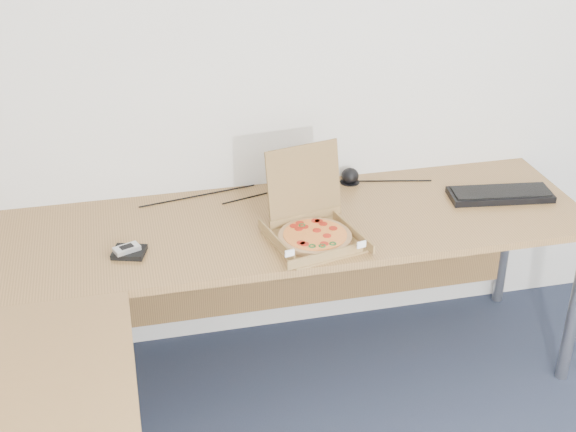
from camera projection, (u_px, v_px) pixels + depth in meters
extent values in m
cube|color=olive|center=(268.00, 227.00, 3.04)|extent=(2.50, 0.70, 0.03)
cylinder|color=gray|center=(506.00, 237.00, 3.71)|extent=(0.05, 0.05, 0.70)
cube|color=olive|center=(315.00, 241.00, 2.91)|extent=(0.30, 0.30, 0.01)
cube|color=olive|center=(304.00, 184.00, 2.98)|extent=(0.30, 0.06, 0.30)
cylinder|color=tan|center=(315.00, 238.00, 2.90)|extent=(0.27, 0.27, 0.02)
cylinder|color=#C03C20|center=(315.00, 235.00, 2.90)|extent=(0.23, 0.23, 0.00)
cylinder|color=silver|center=(314.00, 187.00, 3.16)|extent=(0.07, 0.07, 0.13)
cube|color=black|center=(500.00, 195.00, 3.23)|extent=(0.43, 0.20, 0.03)
cube|color=black|center=(129.00, 252.00, 2.83)|extent=(0.14, 0.12, 0.02)
cube|color=#B2B5BA|center=(127.00, 249.00, 2.81)|extent=(0.10, 0.08, 0.02)
ellipsoid|color=black|center=(350.00, 175.00, 3.34)|extent=(0.08, 0.08, 0.07)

